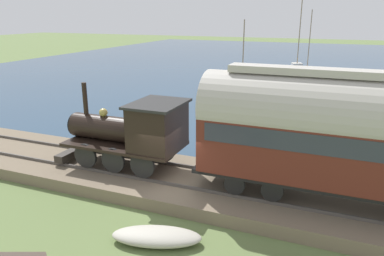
{
  "coord_description": "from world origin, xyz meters",
  "views": [
    {
      "loc": [
        -11.72,
        -5.62,
        6.81
      ],
      "look_at": [
        3.01,
        0.41,
        1.92
      ],
      "focal_mm": 35.0,
      "sensor_mm": 36.0,
      "label": 1
    }
  ],
  "objects": [
    {
      "name": "passenger_coach",
      "position": [
        0.96,
        -6.17,
        3.08
      ],
      "size": [
        2.44,
        10.66,
        4.51
      ],
      "color": "black",
      "rests_on": "rail_embankment"
    },
    {
      "name": "rowboat_far_out",
      "position": [
        6.58,
        -0.21,
        0.27
      ],
      "size": [
        1.33,
        2.21,
        0.52
      ],
      "rotation": [
        0.0,
        0.0,
        -0.2
      ],
      "color": "#B7B2A3",
      "rests_on": "harbor_water"
    },
    {
      "name": "ground_plane",
      "position": [
        0.0,
        0.0,
        0.0
      ],
      "size": [
        200.0,
        200.0,
        0.0
      ],
      "primitive_type": "plane",
      "color": "#607542"
    },
    {
      "name": "sailboat_blue",
      "position": [
        21.05,
        2.89,
        0.54
      ],
      "size": [
        2.28,
        4.67,
        6.31
      ],
      "rotation": [
        0.0,
        0.0,
        0.23
      ],
      "color": "#335199",
      "rests_on": "harbor_water"
    },
    {
      "name": "rail_embankment",
      "position": [
        0.96,
        0.0,
        0.25
      ],
      "size": [
        4.42,
        56.0,
        0.62
      ],
      "color": "#756651",
      "rests_on": "ground"
    },
    {
      "name": "rowboat_mid_harbor",
      "position": [
        7.1,
        6.51,
        0.17
      ],
      "size": [
        1.27,
        2.97,
        0.33
      ],
      "rotation": [
        0.0,
        0.0,
        0.1
      ],
      "color": "#B7B2A3",
      "rests_on": "harbor_water"
    },
    {
      "name": "steam_locomotive",
      "position": [
        0.96,
        2.07,
        2.23
      ],
      "size": [
        2.46,
        5.49,
        3.41
      ],
      "color": "black",
      "rests_on": "rail_embankment"
    },
    {
      "name": "beached_dinghy",
      "position": [
        -2.84,
        -0.8,
        0.22
      ],
      "size": [
        1.88,
        3.0,
        0.44
      ],
      "color": "#B7B2A3",
      "rests_on": "ground"
    },
    {
      "name": "sailboat_white",
      "position": [
        33.5,
        -1.53,
        0.5
      ],
      "size": [
        2.84,
        3.74,
        7.22
      ],
      "rotation": [
        0.0,
        0.0,
        0.45
      ],
      "color": "white",
      "rests_on": "harbor_water"
    },
    {
      "name": "sailboat_navy",
      "position": [
        29.11,
        -0.88,
        0.78
      ],
      "size": [
        2.71,
        3.71,
        9.45
      ],
      "rotation": [
        0.0,
        0.0,
        0.36
      ],
      "color": "#192347",
      "rests_on": "harbor_water"
    },
    {
      "name": "harbor_water",
      "position": [
        43.47,
        0.0,
        0.0
      ],
      "size": [
        80.0,
        80.0,
        0.01
      ],
      "color": "#2D4760",
      "rests_on": "ground"
    }
  ]
}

